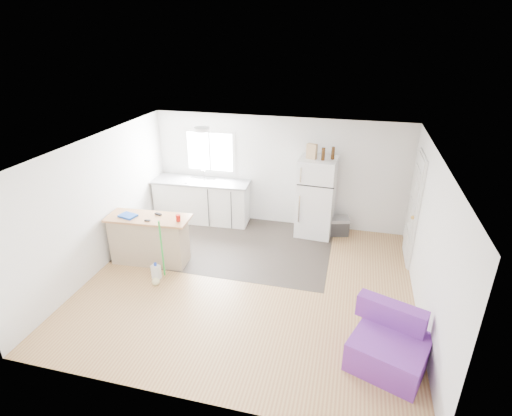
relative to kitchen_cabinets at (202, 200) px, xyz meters
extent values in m
cube|color=#A56D45|center=(1.67, -2.17, -0.50)|extent=(5.50, 5.00, 0.01)
cube|color=white|center=(1.67, -2.17, 1.91)|extent=(5.50, 5.00, 0.01)
cube|color=white|center=(1.67, 0.33, 0.71)|extent=(5.50, 0.01, 2.40)
cube|color=white|center=(1.67, -4.67, 0.71)|extent=(5.50, 0.01, 2.40)
cube|color=white|center=(-1.08, -2.17, 0.71)|extent=(0.01, 5.00, 2.40)
cube|color=white|center=(4.42, -2.17, 0.71)|extent=(0.01, 5.00, 2.40)
cube|color=#342D27|center=(0.95, -0.92, -0.49)|extent=(4.05, 2.50, 0.00)
cube|color=white|center=(0.12, 0.32, 1.06)|extent=(1.18, 0.04, 0.98)
cube|color=white|center=(0.12, 0.30, 1.06)|extent=(1.05, 0.01, 0.85)
cube|color=white|center=(0.12, 0.30, 1.06)|extent=(0.03, 0.02, 0.85)
cube|color=white|center=(4.39, -0.62, 0.52)|extent=(0.05, 0.82, 2.03)
cube|color=white|center=(4.40, -0.62, 0.53)|extent=(0.03, 0.92, 2.10)
sphere|color=gold|center=(4.35, -0.94, 0.51)|extent=(0.07, 0.07, 0.07)
cylinder|color=white|center=(0.47, -0.97, 1.87)|extent=(0.30, 0.30, 0.07)
cube|color=white|center=(0.00, 0.00, -0.03)|extent=(2.13, 0.74, 0.92)
cube|color=gray|center=(0.00, 0.00, 0.45)|extent=(2.19, 0.78, 0.04)
cube|color=silver|center=(0.00, -0.03, 0.45)|extent=(0.60, 0.47, 0.06)
cube|color=tan|center=(-0.30, -1.93, -0.05)|extent=(1.41, 0.58, 0.89)
cube|color=tan|center=(-0.27, -1.93, 0.42)|extent=(1.55, 0.68, 0.04)
cube|color=white|center=(2.55, -0.03, 0.35)|extent=(0.78, 0.74, 1.68)
cube|color=black|center=(2.55, -0.38, 0.72)|extent=(0.74, 0.06, 0.02)
cube|color=silver|center=(2.26, -0.39, 0.93)|extent=(0.03, 0.02, 0.30)
cube|color=silver|center=(2.26, -0.39, 0.20)|extent=(0.03, 0.02, 0.59)
cube|color=#2B2C2E|center=(3.02, 0.05, -0.33)|extent=(0.55, 0.44, 0.32)
cube|color=gray|center=(3.02, 0.05, -0.14)|extent=(0.57, 0.46, 0.06)
cube|color=purple|center=(3.92, -3.52, -0.28)|extent=(1.15, 1.12, 0.43)
cube|color=purple|center=(3.92, -3.19, 0.10)|extent=(0.93, 0.52, 0.32)
cube|color=white|center=(0.06, -2.44, -0.36)|extent=(0.16, 0.13, 0.27)
cylinder|color=#1B3BC0|center=(0.06, -2.44, -0.20)|extent=(0.06, 0.06, 0.05)
cylinder|color=green|center=(0.25, -2.49, 0.16)|extent=(0.18, 0.30, 1.21)
sphere|color=beige|center=(0.13, -2.61, -0.43)|extent=(0.14, 0.14, 0.14)
cylinder|color=#B7120B|center=(0.32, -1.94, 0.50)|extent=(0.10, 0.10, 0.12)
cube|color=#1243B1|center=(-0.64, -2.00, 0.46)|extent=(0.35, 0.29, 0.04)
cube|color=black|center=(-0.14, -1.80, 0.45)|extent=(0.15, 0.09, 0.03)
cube|color=black|center=(-0.20, -2.09, 0.45)|extent=(0.10, 0.05, 0.03)
cube|color=tan|center=(2.41, -0.08, 1.34)|extent=(0.22, 0.16, 0.30)
cylinder|color=#3A200A|center=(2.64, -0.12, 1.31)|extent=(0.08, 0.08, 0.25)
cylinder|color=#3A200A|center=(2.83, -0.01, 1.31)|extent=(0.09, 0.09, 0.25)
camera|label=1|loc=(3.21, -7.76, 3.55)|focal=28.00mm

